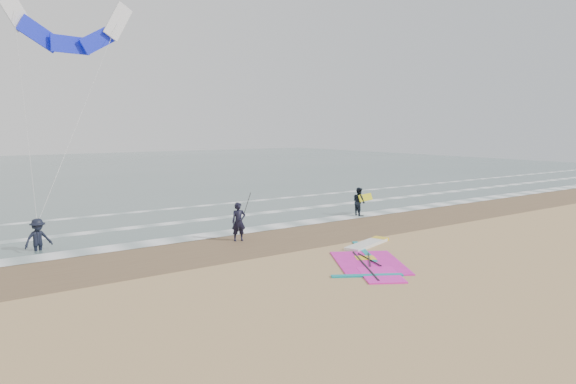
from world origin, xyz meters
TOP-DOWN VIEW (x-y plane):
  - ground at (0.00, 0.00)m, footprint 120.00×120.00m
  - sea_water at (0.00, 48.00)m, footprint 120.00×80.00m
  - wet_sand_band at (0.00, 6.00)m, footprint 120.00×5.00m
  - foam_waterline at (0.00, 10.44)m, footprint 120.00×9.15m
  - windsurf_rig at (-0.62, 1.05)m, footprint 5.70×5.39m
  - person_standing at (-3.21, 6.51)m, footprint 0.70×0.55m
  - person_walking at (5.47, 8.21)m, footprint 0.71×0.86m
  - person_wading at (-10.72, 9.46)m, footprint 1.20×0.87m
  - held_pole at (-2.91, 6.51)m, footprint 0.17×0.86m
  - carried_kiteboard at (5.87, 8.11)m, footprint 1.30×0.51m
  - surf_kite at (-8.08, 14.16)m, footprint 6.32×4.97m

SIDE VIEW (x-z plane):
  - ground at x=0.00m, z-range 0.00..0.00m
  - wet_sand_band at x=0.00m, z-range 0.00..0.01m
  - sea_water at x=0.00m, z-range 0.00..0.02m
  - foam_waterline at x=0.00m, z-range 0.02..0.04m
  - windsurf_rig at x=-0.62m, z-range -0.03..0.11m
  - person_walking at x=5.47m, z-range 0.00..1.61m
  - person_wading at x=-10.72m, z-range 0.00..1.68m
  - person_standing at x=-3.21m, z-range 0.00..1.70m
  - carried_kiteboard at x=5.87m, z-range 0.82..1.22m
  - held_pole at x=-2.91m, z-range 0.33..2.16m
  - surf_kite at x=-8.08m, z-range 4.48..14.64m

